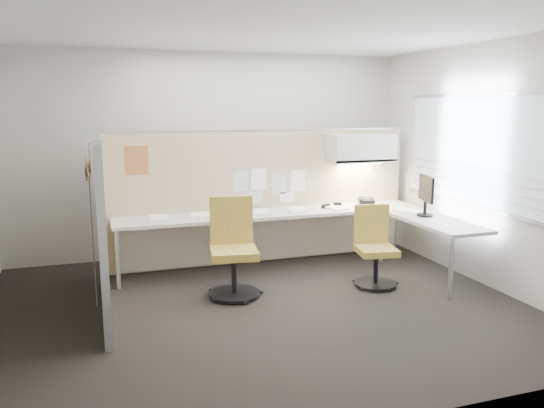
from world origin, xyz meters
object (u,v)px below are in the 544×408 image
object	(u,v)px
chair_right	(374,249)
desk	(301,222)
monitor	(426,193)
phone	(366,202)
chair_left	(233,251)

from	to	relation	value
chair_right	desk	bearing A→B (deg)	133.47
chair_right	monitor	size ratio (longest dim) A/B	1.84
desk	phone	size ratio (longest dim) A/B	15.47
chair_right	phone	xyz separation A→B (m)	(0.44, 1.04, 0.35)
phone	monitor	bearing A→B (deg)	-49.09
desk	monitor	distance (m)	1.59
chair_left	phone	distance (m)	2.26
desk	chair_right	xyz separation A→B (m)	(0.58, -0.88, -0.17)
desk	monitor	bearing A→B (deg)	-26.62
chair_left	monitor	size ratio (longest dim) A/B	2.14
chair_right	monitor	xyz separation A→B (m)	(0.79, 0.19, 0.59)
chair_right	phone	distance (m)	1.18
chair_right	monitor	distance (m)	1.01
chair_left	phone	bearing A→B (deg)	30.55
chair_left	phone	xyz separation A→B (m)	(2.08, 0.85, 0.28)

